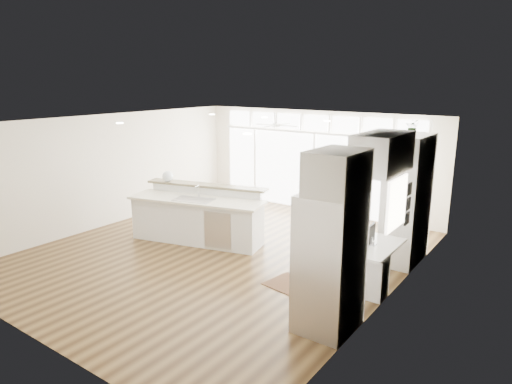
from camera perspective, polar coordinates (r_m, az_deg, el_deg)
The scene contains 24 objects.
floor at distance 9.57m, azimuth -4.30°, elevation -7.63°, with size 7.00×8.00×0.02m, color #3B2712.
ceiling at distance 8.94m, azimuth -4.62°, elevation 8.74°, with size 7.00×8.00×0.02m, color white.
wall_back at distance 12.43m, azimuth 7.48°, elevation 3.85°, with size 7.00×0.04×2.70m, color white.
wall_front at distance 6.75m, azimuth -26.95°, elevation -6.27°, with size 7.00×0.04×2.70m, color white.
wall_left at distance 11.68m, azimuth -17.77°, elevation 2.65°, with size 0.04×8.00×2.70m, color white.
wall_right at distance 7.48m, azimuth 16.60°, elevation -3.39°, with size 0.04×8.00×2.70m, color white.
glass_wall at distance 12.43m, azimuth 7.30°, elevation 2.45°, with size 5.80×0.06×2.08m, color white.
transom_row at distance 12.24m, azimuth 7.50°, elevation 8.56°, with size 5.90×0.06×0.40m, color white.
desk_window at distance 7.72m, azimuth 17.17°, elevation -1.36°, with size 0.04×0.85×0.85m, color white.
ceiling_fan at distance 11.50m, azimuth 2.57°, elevation 8.83°, with size 1.16×1.16×0.32m, color white.
recessed_lights at distance 9.10m, azimuth -3.80°, elevation 8.72°, with size 3.40×3.00×0.02m, color beige.
oven_cabinet at distance 9.26m, azimuth 18.33°, elevation -0.86°, with size 0.64×1.20×2.50m, color white.
desk_nook at distance 8.19m, azimuth 14.37°, elevation -8.94°, with size 0.72×1.30×0.76m, color white.
upper_cabinets at distance 7.65m, azimuth 15.54°, elevation 4.75°, with size 0.64×1.30×0.64m, color white.
refrigerator at distance 6.56m, azimuth 9.17°, elevation -8.70°, with size 0.76×0.90×2.00m, color silver.
fridge_cabinet at distance 6.15m, azimuth 10.13°, elevation 2.43°, with size 0.64×0.90×0.60m, color white.
framed_photos at distance 8.33m, azimuth 18.47°, elevation -1.43°, with size 0.06×0.22×0.80m, color black.
kitchen_island at distance 10.09m, azimuth -7.39°, elevation -2.91°, with size 3.01×1.14×1.20m, color white.
rug at distance 8.12m, azimuth 4.90°, elevation -11.62°, with size 0.98×0.70×0.01m, color #311B0F.
office_chair at distance 8.62m, azimuth 11.22°, elevation -6.52°, with size 0.55×0.51×1.06m, color black.
fishbowl at distance 10.71m, azimuth -10.98°, elevation 1.93°, with size 0.25×0.25×0.25m, color white.
monitor at distance 8.02m, azimuth 14.08°, elevation -5.15°, with size 0.07×0.43×0.36m, color black.
keyboard at distance 8.14m, azimuth 12.89°, elevation -6.07°, with size 0.13×0.35×0.02m, color silver.
potted_plant at distance 9.03m, azimuth 18.99°, elevation 7.50°, with size 0.25×0.28×0.22m, color #3C6129.
Camera 1 is at (5.74, -6.81, 3.51)m, focal length 32.00 mm.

